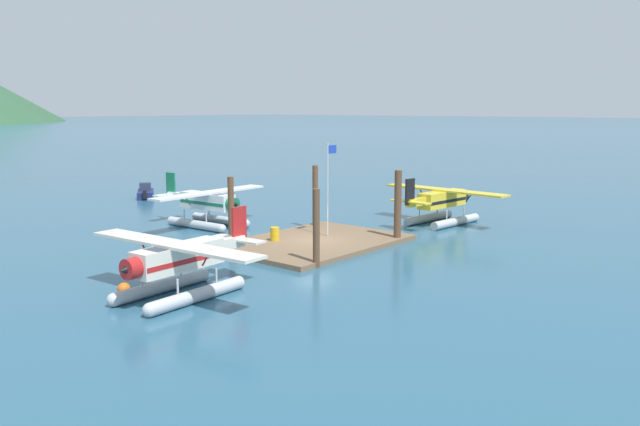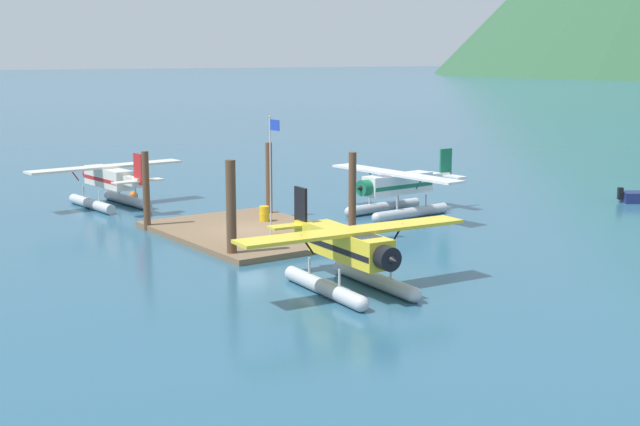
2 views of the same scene
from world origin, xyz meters
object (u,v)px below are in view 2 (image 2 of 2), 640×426
Objects in this scene: fuel_drum at (264,214)px; seaplane_white_bow_centre at (397,190)px; seaplane_yellow_stbd_aft at (350,254)px; seaplane_cream_port_aft at (109,183)px; mooring_buoy at (133,196)px; flagpole at (272,162)px.

fuel_drum is 0.08× the size of seaplane_white_bow_centre.
seaplane_yellow_stbd_aft is at bearing -17.56° from fuel_drum.
fuel_drum is 12.42m from seaplane_cream_port_aft.
seaplane_white_bow_centre is at bearing 79.35° from fuel_drum.
fuel_drum is 0.08× the size of seaplane_yellow_stbd_aft.
seaplane_yellow_stbd_aft is (12.41, -13.04, 0.00)m from seaplane_white_bow_centre.
fuel_drum reaches higher than mooring_buoy.
mooring_buoy is 0.06× the size of seaplane_white_bow_centre.
flagpole reaches higher than seaplane_cream_port_aft.
seaplane_white_bow_centre is (1.62, 8.60, 0.84)m from fuel_drum.
flagpole is 0.60× the size of seaplane_yellow_stbd_aft.
mooring_buoy is 3.02m from seaplane_cream_port_aft.
seaplane_yellow_stbd_aft is (25.46, 0.33, 0.00)m from seaplane_cream_port_aft.
seaplane_white_bow_centre is (13.05, 13.36, 0.00)m from seaplane_cream_port_aft.
seaplane_cream_port_aft is 18.68m from seaplane_white_bow_centre.
seaplane_yellow_stbd_aft reaches higher than fuel_drum.
flagpole is at bearing -79.46° from seaplane_white_bow_centre.
seaplane_white_bow_centre is at bearing 100.54° from flagpole.
flagpole reaches higher than seaplane_yellow_stbd_aft.
seaplane_white_bow_centre is at bearing 37.25° from mooring_buoy.
mooring_buoy is at bearing -177.25° from flagpole.
seaplane_cream_port_aft is 1.00× the size of seaplane_yellow_stbd_aft.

